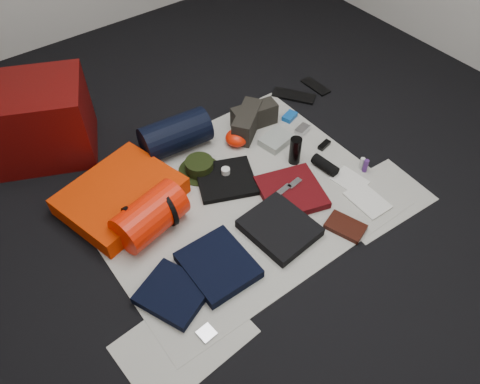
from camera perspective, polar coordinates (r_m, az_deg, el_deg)
floor at (r=2.71m, az=-0.51°, el=-0.84°), size 4.50×4.50×0.02m
newspaper_mat at (r=2.70m, az=-0.51°, el=-0.66°), size 1.60×1.30×0.01m
newspaper_sheet_front_left at (r=2.25m, az=-6.80°, el=-17.41°), size 0.61×0.44×0.00m
newspaper_sheet_front_right at (r=2.81m, az=16.45°, el=-0.79°), size 0.60×0.43×0.00m
red_cabinet at (r=3.08m, az=-23.19°, el=8.03°), size 0.72×0.67×0.48m
sleeping_pad at (r=2.72m, az=-14.32°, el=-0.44°), size 0.72×0.64×0.11m
stuff_sack at (r=2.51m, az=-10.91°, el=-2.88°), size 0.42×0.30×0.22m
sack_strap_left at (r=2.49m, az=-12.88°, el=-3.99°), size 0.02×0.22×0.22m
sack_strap_right at (r=2.54m, az=-8.95°, el=-1.90°), size 0.03×0.22×0.22m
navy_duffel at (r=2.94m, az=-7.87°, el=6.97°), size 0.45×0.26×0.22m
boonie_brim at (r=2.85m, az=-4.92°, el=2.63°), size 0.32×0.32×0.01m
boonie_crown at (r=2.82m, az=-4.98°, el=3.22°), size 0.17×0.17×0.08m
hiking_boot_left at (r=3.06m, az=0.89°, el=8.55°), size 0.33×0.28×0.16m
hiking_boot_right at (r=3.12m, az=1.75°, el=9.27°), size 0.32×0.17×0.15m
flip_flop_left at (r=3.43m, az=6.58°, el=11.59°), size 0.26×0.31×0.02m
flip_flop_right at (r=3.55m, az=9.20°, el=12.60°), size 0.09×0.23×0.01m
trousers_navy_a at (r=2.33m, az=-8.15°, el=-12.15°), size 0.36×0.38×0.05m
trousers_navy_b at (r=2.39m, az=-2.69°, el=-8.89°), size 0.32×0.36×0.06m
trousers_charcoal at (r=2.53m, az=4.84°, el=-4.37°), size 0.35×0.39×0.06m
black_tshirt at (r=2.77m, az=-1.72°, el=1.55°), size 0.43×0.41×0.03m
red_shirt at (r=2.71m, az=6.27°, el=-0.00°), size 0.43×0.43×0.05m
orange_stuff_sack at (r=2.99m, az=-0.41°, el=6.62°), size 0.17×0.17×0.09m
first_aid_pouch at (r=3.02m, az=4.41°, el=6.34°), size 0.22×0.18×0.05m
water_bottle at (r=2.86m, az=6.74°, el=5.05°), size 0.09×0.09×0.18m
speaker at (r=2.88m, az=10.33°, el=3.24°), size 0.08×0.18×0.07m
compact_camera at (r=3.12m, az=7.60°, el=7.52°), size 0.11×0.08×0.04m
cyan_case at (r=3.22m, az=6.07°, el=9.15°), size 0.12×0.09×0.03m
toiletry_purple at (r=2.91m, az=15.06°, el=3.11°), size 0.04×0.04×0.09m
toiletry_clear at (r=2.92m, az=14.63°, el=3.39°), size 0.03×0.03×0.08m
paperback_book at (r=2.61m, az=12.73°, el=-4.13°), size 0.19×0.24×0.03m
map_booklet at (r=2.77m, az=15.26°, el=-1.00°), size 0.17×0.25×0.01m
map_printout at (r=2.86m, az=13.22°, el=1.41°), size 0.17×0.21×0.01m
sunglasses at (r=3.04m, az=10.23°, el=5.66°), size 0.10×0.06×0.02m
key_cluster at (r=2.24m, az=-4.10°, el=-16.79°), size 0.08×0.08×0.01m
tape_roll at (r=2.77m, az=-1.76°, el=2.57°), size 0.05×0.05×0.04m
energy_bar_a at (r=2.68m, az=5.40°, el=0.29°), size 0.10×0.05×0.01m
energy_bar_b at (r=2.72m, az=6.68°, el=1.04°), size 0.10×0.05×0.01m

